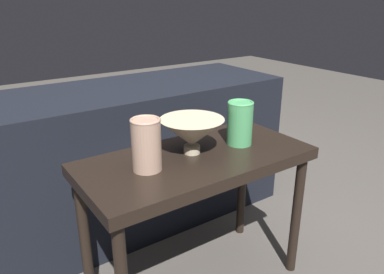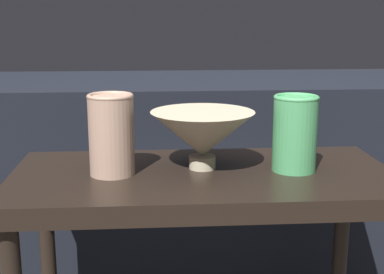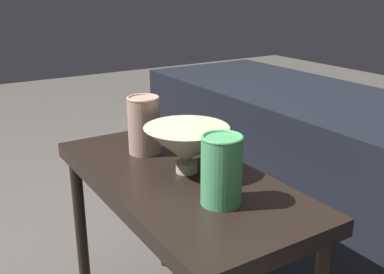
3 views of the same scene
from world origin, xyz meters
TOP-DOWN VIEW (x-y plane):
  - table at (0.00, 0.00)m, footprint 0.78×0.37m
  - couch_backdrop at (0.00, 0.55)m, footprint 1.45×0.50m
  - bowl at (0.00, 0.03)m, footprint 0.21×0.21m
  - vase_textured_left at (-0.18, 0.00)m, footprint 0.09×0.09m
  - vase_colorful_right at (0.19, 0.00)m, footprint 0.09×0.09m

SIDE VIEW (x-z plane):
  - couch_backdrop at x=0.00m, z-range 0.00..0.65m
  - table at x=0.00m, z-range 0.20..0.72m
  - bowl at x=0.00m, z-range 0.54..0.66m
  - vase_colorful_right at x=0.19m, z-range 0.53..0.68m
  - vase_textured_left at x=-0.18m, z-range 0.53..0.69m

